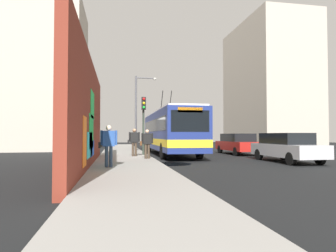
{
  "coord_description": "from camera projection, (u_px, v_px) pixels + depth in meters",
  "views": [
    {
      "loc": [
        -17.61,
        2.15,
        1.47
      ],
      "look_at": [
        2.33,
        -1.45,
        2.1
      ],
      "focal_mm": 30.9,
      "sensor_mm": 36.0,
      "label": 1
    }
  ],
  "objects": [
    {
      "name": "pedestrian_at_curb",
      "position": [
        147.0,
        142.0,
        16.19
      ],
      "size": [
        0.22,
        0.74,
        1.63
      ],
      "color": "#3F3326",
      "rests_on": "sidewalk_slab"
    },
    {
      "name": "street_lamp",
      "position": [
        138.0,
        107.0,
        25.24
      ],
      "size": [
        0.44,
        1.89,
        6.49
      ],
      "color": "#4C4C51",
      "rests_on": "sidewalk_slab"
    },
    {
      "name": "parked_car_silver",
      "position": [
        286.0,
        147.0,
        15.74
      ],
      "size": [
        4.84,
        1.81,
        1.58
      ],
      "color": "#B7B7BC",
      "rests_on": "ground_plane"
    },
    {
      "name": "sidewalk_slab",
      "position": [
        125.0,
        158.0,
        17.38
      ],
      "size": [
        48.0,
        3.2,
        0.15
      ],
      "primitive_type": "cube",
      "color": "gray",
      "rests_on": "ground_plane"
    },
    {
      "name": "traffic_light",
      "position": [
        144.0,
        116.0,
        19.21
      ],
      "size": [
        0.49,
        0.28,
        3.87
      ],
      "color": "#2D382D",
      "rests_on": "sidewalk_slab"
    },
    {
      "name": "graffiti_wall",
      "position": [
        89.0,
        115.0,
        12.8
      ],
      "size": [
        13.21,
        0.32,
        4.75
      ],
      "color": "maroon",
      "rests_on": "ground_plane"
    },
    {
      "name": "parked_car_red",
      "position": [
        238.0,
        143.0,
        22.01
      ],
      "size": [
        4.85,
        1.89,
        1.58
      ],
      "color": "#B21E19",
      "rests_on": "ground_plane"
    },
    {
      "name": "pedestrian_midblock",
      "position": [
        134.0,
        140.0,
        18.01
      ],
      "size": [
        0.23,
        0.76,
        1.72
      ],
      "color": "#3F3326",
      "rests_on": "sidewalk_slab"
    },
    {
      "name": "building_far_right",
      "position": [
        268.0,
        86.0,
        37.0
      ],
      "size": [
        12.39,
        7.34,
        15.63
      ],
      "color": "#B2A899",
      "rests_on": "ground_plane"
    },
    {
      "name": "building_far_left",
      "position": [
        44.0,
        77.0,
        28.67
      ],
      "size": [
        8.11,
        7.62,
        14.43
      ],
      "color": "#B2A899",
      "rests_on": "ground_plane"
    },
    {
      "name": "ground_plane",
      "position": [
        152.0,
        159.0,
        17.66
      ],
      "size": [
        80.0,
        80.0,
        0.0
      ],
      "primitive_type": "plane",
      "color": "black"
    },
    {
      "name": "city_bus",
      "position": [
        170.0,
        131.0,
        21.47
      ],
      "size": [
        12.03,
        2.56,
        4.98
      ],
      "color": "navy",
      "rests_on": "ground_plane"
    },
    {
      "name": "pedestrian_near_wall",
      "position": [
        109.0,
        142.0,
        11.92
      ],
      "size": [
        0.23,
        0.76,
        1.73
      ],
      "color": "#2D3F59",
      "rests_on": "sidewalk_slab"
    },
    {
      "name": "curbside_puddle",
      "position": [
        171.0,
        164.0,
        14.67
      ],
      "size": [
        2.11,
        2.11,
        0.0
      ],
      "primitive_type": "cylinder",
      "color": "black",
      "rests_on": "ground_plane"
    }
  ]
}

